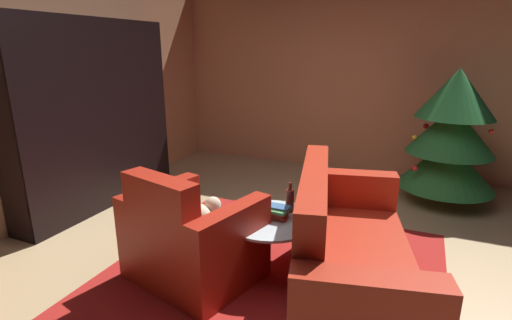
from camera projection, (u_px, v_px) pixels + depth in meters
ground_plane at (290, 265)px, 3.19m from camera, size 6.84×6.84×0.00m
wall_back at (358, 77)px, 5.35m from camera, size 5.37×0.06×2.68m
wall_left at (38, 88)px, 3.82m from camera, size 0.06×5.82×2.68m
area_rug at (275, 270)px, 3.12m from camera, size 2.55×2.39×0.01m
bookshelf_unit at (104, 115)px, 4.30m from camera, size 0.37×2.06×2.03m
armchair_red at (191, 241)px, 2.95m from camera, size 1.07×0.96×0.89m
couch_red at (347, 261)px, 2.64m from camera, size 1.12×1.86×0.96m
coffee_table at (270, 222)px, 3.05m from camera, size 0.76×0.76×0.44m
book_stack_on_table at (277, 211)px, 3.03m from camera, size 0.22×0.18×0.10m
bottle_on_table at (290, 200)px, 3.13m from camera, size 0.07×0.07×0.25m
decorated_tree at (451, 135)px, 4.31m from camera, size 1.05×1.05×1.52m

